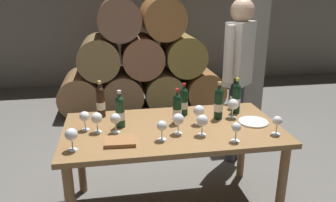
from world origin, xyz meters
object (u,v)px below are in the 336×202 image
wine_bottle_5 (234,95)px  wine_glass_6 (162,126)px  wine_bottle_2 (120,111)px  wine_glass_9 (233,105)px  wine_bottle_6 (177,108)px  wine_glass_0 (178,120)px  serving_plate (253,122)px  dining_table (172,137)px  wine_bottle_4 (236,98)px  wine_glass_1 (199,111)px  wine_glass_10 (277,122)px  wine_bottle_0 (219,103)px  wine_glass_2 (85,117)px  tasting_notebook (120,142)px  wine_glass_4 (115,119)px  wine_glass_8 (97,119)px  wine_glass_7 (71,135)px  wine_glass_3 (236,128)px  wine_bottle_1 (101,102)px  sommelier_presenting (238,67)px  wine_bottle_3 (184,101)px  wine_glass_5 (202,121)px

wine_bottle_5 → wine_glass_6: wine_bottle_5 is taller
wine_bottle_2 → wine_glass_9: (0.94, 0.04, -0.01)m
wine_bottle_6 → wine_glass_0: (-0.03, -0.21, -0.01)m
wine_bottle_2 → serving_plate: bearing=-5.4°
dining_table → wine_bottle_4: wine_bottle_4 is taller
wine_glass_1 → serving_plate: bearing=-5.8°
wine_glass_10 → wine_glass_9: bearing=118.4°
wine_bottle_0 → wine_bottle_5: size_ratio=1.15×
wine_glass_2 → serving_plate: (1.34, -0.08, -0.10)m
tasting_notebook → wine_bottle_4: bearing=26.8°
wine_glass_4 → wine_glass_6: wine_glass_4 is taller
wine_bottle_2 → tasting_notebook: (-0.01, -0.30, -0.12)m
serving_plate → wine_glass_10: bearing=-72.6°
wine_bottle_0 → wine_glass_2: wine_bottle_0 is taller
wine_bottle_5 → wine_glass_8: bearing=-163.9°
wine_glass_2 → wine_glass_9: 1.21m
dining_table → wine_glass_7: wine_glass_7 is taller
dining_table → wine_glass_7: bearing=-159.6°
wine_glass_2 → wine_bottle_0: bearing=3.0°
serving_plate → wine_bottle_2: bearing=174.6°
wine_glass_1 → wine_glass_3: size_ratio=1.12×
wine_bottle_6 → wine_glass_8: bearing=-172.7°
dining_table → wine_glass_6: 0.32m
dining_table → wine_glass_10: size_ratio=11.72×
wine_bottle_0 → wine_glass_7: wine_bottle_0 is taller
wine_glass_1 → wine_glass_8: bearing=-178.3°
dining_table → wine_glass_9: (0.54, 0.11, 0.21)m
wine_bottle_0 → wine_glass_4: (-0.85, -0.14, -0.03)m
wine_glass_1 → tasting_notebook: 0.69m
wine_glass_0 → wine_glass_9: (0.52, 0.24, 0.00)m
wine_bottle_2 → wine_glass_6: size_ratio=2.02×
dining_table → wine_glass_0: bearing=-81.2°
wine_bottle_5 → wine_glass_6: bearing=-143.1°
wine_bottle_1 → wine_glass_8: bearing=-93.9°
wine_bottle_2 → wine_glass_2: size_ratio=1.97×
wine_glass_3 → sommelier_presenting: (0.42, 1.08, 0.18)m
dining_table → wine_glass_1: (0.22, 0.02, 0.20)m
wine_bottle_2 → wine_glass_10: (1.14, -0.34, -0.03)m
wine_bottle_1 → wine_glass_4: wine_bottle_1 is taller
wine_bottle_1 → wine_bottle_3: (0.70, -0.08, -0.01)m
wine_glass_9 → wine_bottle_2: bearing=-177.7°
wine_bottle_5 → wine_glass_6: (-0.75, -0.56, -0.02)m
serving_plate → sommelier_presenting: size_ratio=0.14×
wine_glass_3 → wine_glass_9: bearing=72.5°
wine_bottle_6 → wine_glass_5: bearing=-62.3°
wine_bottle_4 → wine_glass_4: (-1.05, -0.25, -0.03)m
dining_table → wine_bottle_5: (0.64, 0.35, 0.21)m
wine_glass_0 → wine_bottle_5: bearing=37.8°
wine_bottle_4 → wine_bottle_5: wine_bottle_4 is taller
wine_glass_7 → wine_glass_8: (0.16, 0.27, -0.00)m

